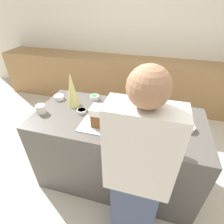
{
  "coord_description": "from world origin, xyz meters",
  "views": [
    {
      "loc": [
        0.33,
        -1.41,
        1.98
      ],
      "look_at": [
        -0.06,
        0.0,
        0.99
      ],
      "focal_mm": 28.0,
      "sensor_mm": 36.0,
      "label": 1
    }
  ],
  "objects_px": {
    "mug": "(41,109)",
    "person": "(137,177)",
    "baking_tray": "(102,125)",
    "gingerbread_house": "(101,116)",
    "candy_bowl_far_right": "(82,111)",
    "decorative_tree": "(72,90)",
    "candy_bowl_center_rear": "(188,128)",
    "candy_bowl_beside_tree": "(181,114)",
    "candy_bowl_near_tray_right": "(59,97)",
    "candy_bowl_front_corner": "(95,97)",
    "candy_bowl_behind_tray": "(166,116)"
  },
  "relations": [
    {
      "from": "decorative_tree",
      "to": "candy_bowl_center_rear",
      "type": "xyz_separation_m",
      "value": [
        1.21,
        -0.12,
        -0.17
      ]
    },
    {
      "from": "candy_bowl_far_right",
      "to": "candy_bowl_beside_tree",
      "type": "height_order",
      "value": "candy_bowl_beside_tree"
    },
    {
      "from": "baking_tray",
      "to": "candy_bowl_behind_tray",
      "type": "relative_size",
      "value": 3.63
    },
    {
      "from": "gingerbread_house",
      "to": "candy_bowl_front_corner",
      "type": "bearing_deg",
      "value": 117.33
    },
    {
      "from": "baking_tray",
      "to": "decorative_tree",
      "type": "xyz_separation_m",
      "value": [
        -0.42,
        0.28,
        0.19
      ]
    },
    {
      "from": "candy_bowl_front_corner",
      "to": "mug",
      "type": "relative_size",
      "value": 1.06
    },
    {
      "from": "candy_bowl_near_tray_right",
      "to": "mug",
      "type": "height_order",
      "value": "mug"
    },
    {
      "from": "candy_bowl_behind_tray",
      "to": "candy_bowl_far_right",
      "type": "height_order",
      "value": "candy_bowl_behind_tray"
    },
    {
      "from": "baking_tray",
      "to": "gingerbread_house",
      "type": "height_order",
      "value": "gingerbread_house"
    },
    {
      "from": "candy_bowl_far_right",
      "to": "mug",
      "type": "xyz_separation_m",
      "value": [
        -0.42,
        -0.11,
        0.02
      ]
    },
    {
      "from": "gingerbread_house",
      "to": "candy_bowl_near_tray_right",
      "type": "height_order",
      "value": "gingerbread_house"
    },
    {
      "from": "candy_bowl_beside_tree",
      "to": "mug",
      "type": "relative_size",
      "value": 1.13
    },
    {
      "from": "candy_bowl_near_tray_right",
      "to": "mug",
      "type": "relative_size",
      "value": 1.14
    },
    {
      "from": "candy_bowl_behind_tray",
      "to": "candy_bowl_near_tray_right",
      "type": "height_order",
      "value": "candy_bowl_near_tray_right"
    },
    {
      "from": "gingerbread_house",
      "to": "decorative_tree",
      "type": "xyz_separation_m",
      "value": [
        -0.42,
        0.28,
        0.08
      ]
    },
    {
      "from": "candy_bowl_front_corner",
      "to": "person",
      "type": "relative_size",
      "value": 0.06
    },
    {
      "from": "candy_bowl_far_right",
      "to": "decorative_tree",
      "type": "bearing_deg",
      "value": 141.62
    },
    {
      "from": "candy_bowl_front_corner",
      "to": "candy_bowl_center_rear",
      "type": "bearing_deg",
      "value": -16.56
    },
    {
      "from": "candy_bowl_beside_tree",
      "to": "person",
      "type": "xyz_separation_m",
      "value": [
        -0.32,
        -0.83,
        -0.07
      ]
    },
    {
      "from": "candy_bowl_front_corner",
      "to": "person",
      "type": "height_order",
      "value": "person"
    },
    {
      "from": "candy_bowl_behind_tray",
      "to": "mug",
      "type": "relative_size",
      "value": 1.15
    },
    {
      "from": "baking_tray",
      "to": "gingerbread_house",
      "type": "distance_m",
      "value": 0.11
    },
    {
      "from": "candy_bowl_beside_tree",
      "to": "candy_bowl_front_corner",
      "type": "height_order",
      "value": "candy_bowl_front_corner"
    },
    {
      "from": "candy_bowl_far_right",
      "to": "candy_bowl_front_corner",
      "type": "xyz_separation_m",
      "value": [
        0.04,
        0.3,
        0.01
      ]
    },
    {
      "from": "candy_bowl_far_right",
      "to": "gingerbread_house",
      "type": "bearing_deg",
      "value": -30.22
    },
    {
      "from": "gingerbread_house",
      "to": "candy_bowl_near_tray_right",
      "type": "xyz_separation_m",
      "value": [
        -0.65,
        0.35,
        -0.09
      ]
    },
    {
      "from": "candy_bowl_beside_tree",
      "to": "person",
      "type": "height_order",
      "value": "person"
    },
    {
      "from": "decorative_tree",
      "to": "candy_bowl_front_corner",
      "type": "distance_m",
      "value": 0.31
    },
    {
      "from": "candy_bowl_center_rear",
      "to": "gingerbread_house",
      "type": "bearing_deg",
      "value": -168.87
    },
    {
      "from": "candy_bowl_beside_tree",
      "to": "candy_bowl_near_tray_right",
      "type": "xyz_separation_m",
      "value": [
        -1.39,
        -0.03,
        0.0
      ]
    },
    {
      "from": "candy_bowl_behind_tray",
      "to": "candy_bowl_near_tray_right",
      "type": "distance_m",
      "value": 1.24
    },
    {
      "from": "candy_bowl_front_corner",
      "to": "candy_bowl_center_rear",
      "type": "height_order",
      "value": "candy_bowl_front_corner"
    },
    {
      "from": "candy_bowl_front_corner",
      "to": "mug",
      "type": "xyz_separation_m",
      "value": [
        -0.45,
        -0.42,
        0.02
      ]
    },
    {
      "from": "person",
      "to": "decorative_tree",
      "type": "bearing_deg",
      "value": 139.04
    },
    {
      "from": "candy_bowl_far_right",
      "to": "candy_bowl_behind_tray",
      "type": "bearing_deg",
      "value": 8.99
    },
    {
      "from": "gingerbread_house",
      "to": "candy_bowl_far_right",
      "type": "xyz_separation_m",
      "value": [
        -0.27,
        0.16,
        -0.09
      ]
    },
    {
      "from": "gingerbread_house",
      "to": "mug",
      "type": "bearing_deg",
      "value": 176.23
    },
    {
      "from": "baking_tray",
      "to": "candy_bowl_center_rear",
      "type": "height_order",
      "value": "candy_bowl_center_rear"
    },
    {
      "from": "candy_bowl_behind_tray",
      "to": "candy_bowl_front_corner",
      "type": "relative_size",
      "value": 1.09
    },
    {
      "from": "baking_tray",
      "to": "candy_bowl_front_corner",
      "type": "relative_size",
      "value": 3.94
    },
    {
      "from": "baking_tray",
      "to": "candy_bowl_behind_tray",
      "type": "distance_m",
      "value": 0.66
    },
    {
      "from": "decorative_tree",
      "to": "mug",
      "type": "distance_m",
      "value": 0.38
    },
    {
      "from": "candy_bowl_far_right",
      "to": "candy_bowl_front_corner",
      "type": "relative_size",
      "value": 1.01
    },
    {
      "from": "gingerbread_house",
      "to": "candy_bowl_far_right",
      "type": "bearing_deg",
      "value": 149.78
    },
    {
      "from": "decorative_tree",
      "to": "candy_bowl_near_tray_right",
      "type": "relative_size",
      "value": 3.39
    },
    {
      "from": "candy_bowl_front_corner",
      "to": "candy_bowl_near_tray_right",
      "type": "relative_size",
      "value": 0.93
    },
    {
      "from": "mug",
      "to": "person",
      "type": "xyz_separation_m",
      "value": [
        1.1,
        -0.49,
        -0.09
      ]
    },
    {
      "from": "candy_bowl_near_tray_right",
      "to": "candy_bowl_center_rear",
      "type": "bearing_deg",
      "value": -7.81
    },
    {
      "from": "mug",
      "to": "person",
      "type": "bearing_deg",
      "value": -24.15
    },
    {
      "from": "decorative_tree",
      "to": "candy_bowl_behind_tray",
      "type": "relative_size",
      "value": 3.36
    }
  ]
}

